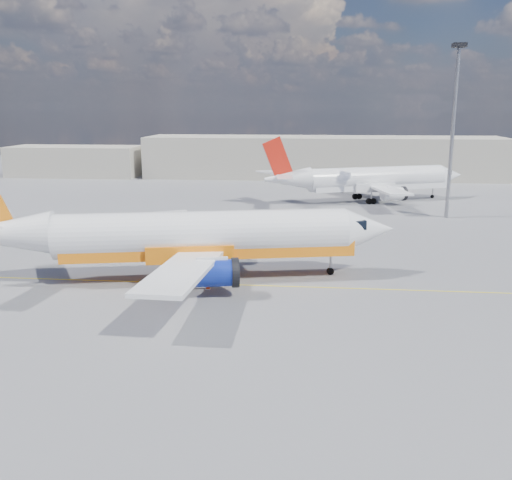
# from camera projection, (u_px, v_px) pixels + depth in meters

# --- Properties ---
(ground) EXTENTS (240.00, 240.00, 0.00)m
(ground) POSITION_uv_depth(u_px,v_px,m) (268.00, 298.00, 42.12)
(ground) COLOR slate
(ground) RESTS_ON ground
(taxi_line) EXTENTS (70.00, 0.15, 0.01)m
(taxi_line) POSITION_uv_depth(u_px,v_px,m) (271.00, 286.00, 45.03)
(taxi_line) COLOR yellow
(taxi_line) RESTS_ON ground
(terminal_main) EXTENTS (70.00, 14.00, 8.00)m
(terminal_main) POSITION_uv_depth(u_px,v_px,m) (323.00, 157.00, 113.36)
(terminal_main) COLOR #AEA895
(terminal_main) RESTS_ON ground
(terminal_annex) EXTENTS (26.00, 10.00, 6.00)m
(terminal_annex) POSITION_uv_depth(u_px,v_px,m) (76.00, 161.00, 115.59)
(terminal_annex) COLOR #AEA895
(terminal_annex) RESTS_ON ground
(main_jet) EXTENTS (35.69, 27.47, 10.77)m
(main_jet) POSITION_uv_depth(u_px,v_px,m) (189.00, 237.00, 45.99)
(main_jet) COLOR white
(main_jet) RESTS_ON ground
(second_jet) EXTENTS (32.00, 24.17, 9.80)m
(second_jet) POSITION_uv_depth(u_px,v_px,m) (370.00, 180.00, 84.40)
(second_jet) COLOR white
(second_jet) RESTS_ON ground
(traffic_cone) EXTENTS (0.40, 0.40, 0.55)m
(traffic_cone) POSITION_uv_depth(u_px,v_px,m) (208.00, 286.00, 44.18)
(traffic_cone) COLOR white
(traffic_cone) RESTS_ON ground
(floodlight_mast) EXTENTS (1.55, 1.55, 21.23)m
(floodlight_mast) POSITION_uv_depth(u_px,v_px,m) (454.00, 116.00, 69.91)
(floodlight_mast) COLOR gray
(floodlight_mast) RESTS_ON ground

